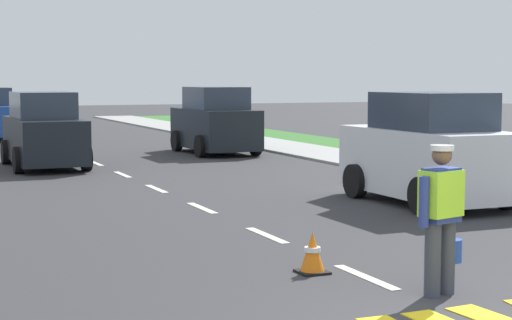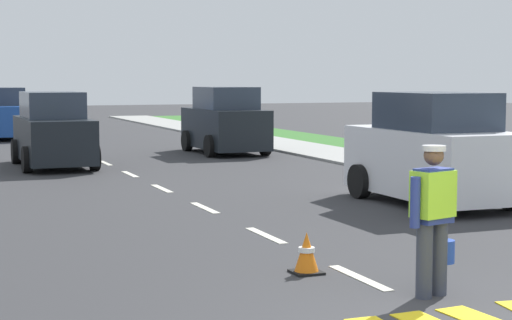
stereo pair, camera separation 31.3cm
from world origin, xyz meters
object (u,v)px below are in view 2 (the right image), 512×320
at_px(car_oncoming_third, 3,115).
at_px(car_oncoming_second, 53,132).
at_px(road_worker, 434,213).
at_px(car_parked_far, 225,123).
at_px(traffic_cone_near, 307,253).
at_px(car_parked_curbside, 433,152).

bearing_deg(car_oncoming_third, car_oncoming_second, -88.85).
relative_size(road_worker, car_parked_far, 0.43).
relative_size(road_worker, traffic_cone_near, 3.25).
height_order(road_worker, car_oncoming_third, car_oncoming_third).
distance_m(road_worker, car_parked_far, 18.34).
distance_m(traffic_cone_near, car_oncoming_third, 25.97).
height_order(traffic_cone_near, car_parked_far, car_parked_far).
height_order(traffic_cone_near, car_parked_curbside, car_parked_curbside).
distance_m(road_worker, traffic_cone_near, 1.85).
xyz_separation_m(road_worker, traffic_cone_near, (-0.83, 1.51, -0.68)).
bearing_deg(traffic_cone_near, car_parked_far, 73.95).
bearing_deg(car_oncoming_second, car_parked_far, 21.74).
relative_size(traffic_cone_near, car_parked_curbside, 0.13).
distance_m(road_worker, car_oncoming_second, 15.74).
bearing_deg(road_worker, car_oncoming_third, 94.32).
relative_size(car_oncoming_third, car_oncoming_second, 1.05).
xyz_separation_m(road_worker, car_oncoming_third, (-2.07, 27.45, 0.01)).
bearing_deg(car_oncoming_second, car_oncoming_third, 91.15).
height_order(car_oncoming_third, car_oncoming_second, car_oncoming_second).
height_order(car_parked_curbside, car_oncoming_third, car_parked_curbside).
bearing_deg(car_parked_far, car_oncoming_third, 122.04).
bearing_deg(car_parked_curbside, car_parked_far, 89.91).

